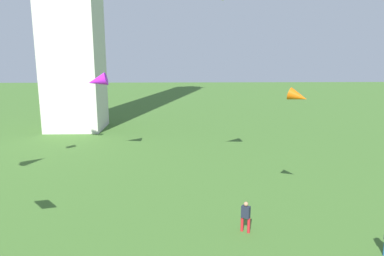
{
  "coord_description": "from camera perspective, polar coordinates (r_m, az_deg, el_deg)",
  "views": [
    {
      "loc": [
        1.96,
        0.4,
        9.22
      ],
      "look_at": [
        2.53,
        19.94,
        5.16
      ],
      "focal_mm": 33.29,
      "sensor_mm": 36.0,
      "label": 1
    }
  ],
  "objects": [
    {
      "name": "kite_flying_1",
      "position": [
        31.81,
        -14.92,
        7.31
      ],
      "size": [
        1.84,
        1.19,
        1.46
      ],
      "rotation": [
        0.0,
        0.0,
        4.75
      ],
      "color": "#B71DE4"
    },
    {
      "name": "kite_flying_2",
      "position": [
        20.71,
        16.62,
        4.88
      ],
      "size": [
        1.37,
        1.24,
        0.96
      ],
      "rotation": [
        0.0,
        0.0,
        0.99
      ],
      "color": "#D95A0B"
    },
    {
      "name": "person_1",
      "position": [
        19.4,
        8.59,
        -13.62
      ],
      "size": [
        0.51,
        0.45,
        1.69
      ],
      "rotation": [
        0.0,
        0.0,
        5.72
      ],
      "color": "red",
      "rests_on": "ground_plane"
    }
  ]
}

